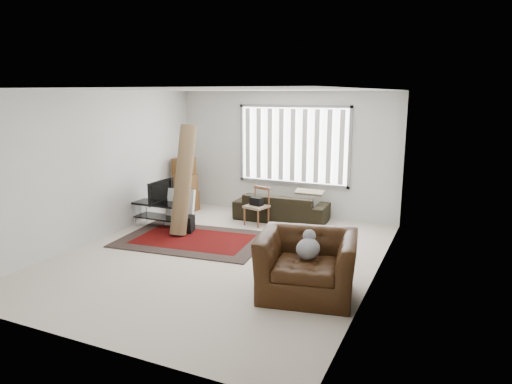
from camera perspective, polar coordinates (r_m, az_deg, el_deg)
room at (r=7.71m, az=-2.64°, el=5.62°), size 6.00×6.02×2.71m
persian_rug at (r=8.51m, az=-7.86°, el=-5.91°), size 2.78×2.00×0.02m
tv_stand at (r=9.40m, az=-12.09°, el=-2.11°), size 1.00×0.45×0.50m
tv at (r=9.31m, az=-12.19°, el=0.10°), size 0.10×0.81×0.46m
subwoofer at (r=8.94m, az=-8.84°, el=-3.94°), size 0.38×0.38×0.31m
moving_boxes at (r=10.49m, az=-8.88°, el=0.66°), size 0.50×0.46×1.21m
white_flatpack at (r=9.38m, az=-9.47°, el=-1.92°), size 0.62×0.33×0.76m
rolled_rug at (r=8.72m, az=-9.07°, el=1.49°), size 0.32×0.81×2.08m
sofa at (r=9.66m, az=3.20°, el=-1.36°), size 1.99×0.93×0.75m
side_chair at (r=9.30m, az=0.14°, el=-1.53°), size 0.50×0.50×0.77m
armchair at (r=6.16m, az=6.42°, el=-8.46°), size 1.47×1.34×0.95m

